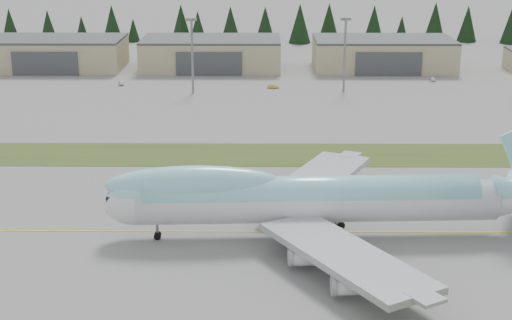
{
  "coord_description": "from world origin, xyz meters",
  "views": [
    {
      "loc": [
        2.79,
        -122.58,
        50.5
      ],
      "look_at": [
        1.69,
        15.1,
        8.0
      ],
      "focal_mm": 55.0,
      "sensor_mm": 36.0,
      "label": 1
    }
  ],
  "objects_px": {
    "boeing_747_freighter": "(312,198)",
    "hangar_center": "(211,53)",
    "service_vehicle_b": "(273,88)",
    "service_vehicle_c": "(433,81)",
    "hangar_right": "(383,54)",
    "hangar_left": "(55,53)",
    "service_vehicle_a": "(121,85)"
  },
  "relations": [
    {
      "from": "service_vehicle_b",
      "to": "service_vehicle_c",
      "type": "relative_size",
      "value": 0.97
    },
    {
      "from": "hangar_right",
      "to": "service_vehicle_c",
      "type": "distance_m",
      "value": 25.65
    },
    {
      "from": "hangar_center",
      "to": "hangar_right",
      "type": "xyz_separation_m",
      "value": [
        60.0,
        0.0,
        0.0
      ]
    },
    {
      "from": "service_vehicle_b",
      "to": "hangar_right",
      "type": "bearing_deg",
      "value": -47.22
    },
    {
      "from": "boeing_747_freighter",
      "to": "hangar_right",
      "type": "height_order",
      "value": "boeing_747_freighter"
    },
    {
      "from": "boeing_747_freighter",
      "to": "hangar_center",
      "type": "distance_m",
      "value": 154.08
    },
    {
      "from": "boeing_747_freighter",
      "to": "service_vehicle_a",
      "type": "height_order",
      "value": "boeing_747_freighter"
    },
    {
      "from": "hangar_left",
      "to": "service_vehicle_b",
      "type": "distance_m",
      "value": 83.27
    },
    {
      "from": "hangar_center",
      "to": "service_vehicle_b",
      "type": "relative_size",
      "value": 13.11
    },
    {
      "from": "hangar_center",
      "to": "service_vehicle_c",
      "type": "bearing_deg",
      "value": -16.17
    },
    {
      "from": "hangar_center",
      "to": "boeing_747_freighter",
      "type": "bearing_deg",
      "value": -80.26
    },
    {
      "from": "hangar_center",
      "to": "hangar_right",
      "type": "height_order",
      "value": "same"
    },
    {
      "from": "hangar_left",
      "to": "hangar_center",
      "type": "relative_size",
      "value": 1.0
    },
    {
      "from": "hangar_center",
      "to": "service_vehicle_a",
      "type": "xyz_separation_m",
      "value": [
        -26.97,
        -28.74,
        -5.39
      ]
    },
    {
      "from": "hangar_left",
      "to": "service_vehicle_c",
      "type": "relative_size",
      "value": 12.75
    },
    {
      "from": "hangar_right",
      "to": "service_vehicle_a",
      "type": "bearing_deg",
      "value": -161.71
    },
    {
      "from": "hangar_center",
      "to": "service_vehicle_b",
      "type": "height_order",
      "value": "hangar_center"
    },
    {
      "from": "service_vehicle_c",
      "to": "service_vehicle_a",
      "type": "bearing_deg",
      "value": -172.13
    },
    {
      "from": "hangar_right",
      "to": "service_vehicle_b",
      "type": "height_order",
      "value": "hangar_right"
    },
    {
      "from": "hangar_center",
      "to": "service_vehicle_c",
      "type": "relative_size",
      "value": 12.75
    },
    {
      "from": "service_vehicle_a",
      "to": "service_vehicle_b",
      "type": "height_order",
      "value": "service_vehicle_a"
    },
    {
      "from": "service_vehicle_a",
      "to": "service_vehicle_b",
      "type": "distance_m",
      "value": 48.39
    },
    {
      "from": "boeing_747_freighter",
      "to": "service_vehicle_b",
      "type": "height_order",
      "value": "boeing_747_freighter"
    },
    {
      "from": "hangar_right",
      "to": "service_vehicle_a",
      "type": "distance_m",
      "value": 91.75
    },
    {
      "from": "hangar_center",
      "to": "service_vehicle_a",
      "type": "bearing_deg",
      "value": -133.18
    },
    {
      "from": "hangar_center",
      "to": "hangar_right",
      "type": "distance_m",
      "value": 60.0
    },
    {
      "from": "hangar_right",
      "to": "service_vehicle_c",
      "type": "bearing_deg",
      "value": -57.96
    },
    {
      "from": "hangar_left",
      "to": "service_vehicle_a",
      "type": "distance_m",
      "value": 40.51
    },
    {
      "from": "service_vehicle_b",
      "to": "hangar_left",
      "type": "bearing_deg",
      "value": 68.85
    },
    {
      "from": "boeing_747_freighter",
      "to": "service_vehicle_b",
      "type": "relative_size",
      "value": 21.16
    },
    {
      "from": "boeing_747_freighter",
      "to": "service_vehicle_a",
      "type": "bearing_deg",
      "value": 110.64
    },
    {
      "from": "hangar_left",
      "to": "service_vehicle_b",
      "type": "bearing_deg",
      "value": -23.46
    }
  ]
}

